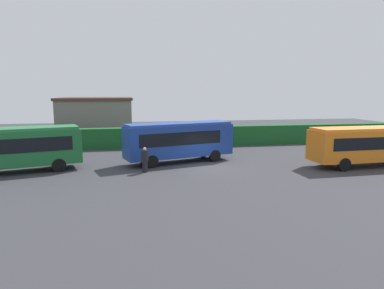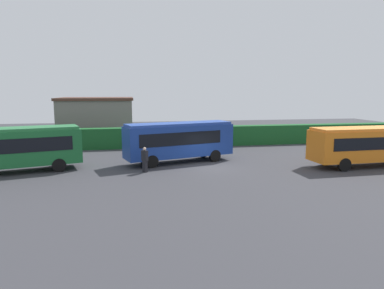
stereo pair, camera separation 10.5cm
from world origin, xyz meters
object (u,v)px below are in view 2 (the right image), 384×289
object	(u,v)px
bus_orange	(368,144)
person_right	(197,146)
bus_green	(15,147)
bus_blue	(179,140)
person_left	(38,151)
person_center	(145,159)

from	to	relation	value
bus_orange	person_right	world-z (taller)	bus_orange
bus_green	person_right	size ratio (longest dim) A/B	5.61
bus_blue	bus_green	bearing A→B (deg)	171.21
person_right	person_left	bearing A→B (deg)	-85.79
bus_green	bus_orange	world-z (taller)	bus_green
person_center	person_right	distance (m)	7.95
bus_blue	bus_orange	xyz separation A→B (m)	(14.31, -4.29, -0.11)
bus_green	bus_orange	xyz separation A→B (m)	(26.50, -2.82, -0.09)
bus_blue	person_right	bearing A→B (deg)	38.92
bus_orange	person_left	size ratio (longest dim) A/B	5.12
bus_blue	person_right	size ratio (longest dim) A/B	5.64
bus_blue	person_center	size ratio (longest dim) A/B	5.02
bus_green	person_right	xyz separation A→B (m)	(14.27, 4.42, -1.02)
bus_blue	person_right	distance (m)	3.75
bus_orange	person_right	xyz separation A→B (m)	(-12.23, 7.23, -0.93)
bus_blue	person_right	xyz separation A→B (m)	(2.09, 2.94, -1.03)
bus_orange	person_left	bearing A→B (deg)	164.38
bus_blue	person_right	world-z (taller)	bus_blue
bus_green	person_left	size ratio (longest dim) A/B	5.02
bus_green	person_left	bearing A→B (deg)	-115.96
bus_orange	person_center	size ratio (longest dim) A/B	5.10
bus_orange	person_center	world-z (taller)	bus_orange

